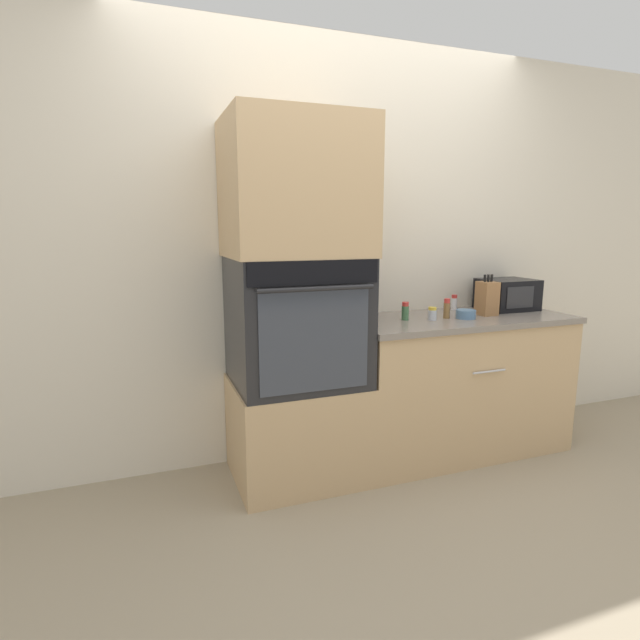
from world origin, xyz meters
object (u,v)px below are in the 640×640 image
object	(u,v)px
wall_oven	(297,321)
condiment_jar_back	(432,314)
knife_block	(487,298)
condiment_jar_mid	(405,311)
microwave	(507,294)
condiment_jar_far	(447,309)
condiment_jar_near	(454,302)
bowl	(466,314)

from	to	relation	value
wall_oven	condiment_jar_back	size ratio (longest dim) A/B	8.99
knife_block	condiment_jar_mid	world-z (taller)	knife_block
microwave	wall_oven	bearing A→B (deg)	-175.68
knife_block	condiment_jar_far	world-z (taller)	knife_block
condiment_jar_near	condiment_jar_far	size ratio (longest dim) A/B	0.83
wall_oven	condiment_jar_far	bearing A→B (deg)	-1.65
condiment_jar_far	knife_block	bearing A→B (deg)	2.11
bowl	condiment_jar_far	distance (m)	0.12
microwave	condiment_jar_far	distance (m)	0.58
knife_block	condiment_jar_back	xyz separation A→B (m)	(-0.41, -0.03, -0.07)
condiment_jar_far	condiment_jar_near	bearing A→B (deg)	47.58
wall_oven	knife_block	bearing A→B (deg)	-0.74
condiment_jar_mid	condiment_jar_back	bearing A→B (deg)	-19.75
condiment_jar_mid	condiment_jar_back	world-z (taller)	condiment_jar_mid
condiment_jar_back	microwave	bearing A→B (deg)	13.30
wall_oven	bowl	distance (m)	1.05
condiment_jar_mid	bowl	bearing A→B (deg)	-11.98
wall_oven	condiment_jar_near	size ratio (longest dim) A/B	6.95
microwave	condiment_jar_far	xyz separation A→B (m)	(-0.57, -0.14, -0.04)
knife_block	condiment_jar_near	size ratio (longest dim) A/B	2.55
microwave	condiment_jar_far	world-z (taller)	microwave
microwave	condiment_jar_far	bearing A→B (deg)	-166.01
bowl	condiment_jar_mid	distance (m)	0.38
microwave	condiment_jar_near	bearing A→B (deg)	161.74
condiment_jar_back	bowl	bearing A→B (deg)	-6.33
bowl	condiment_jar_near	bearing A→B (deg)	67.34
wall_oven	bowl	bearing A→B (deg)	-3.88
bowl	condiment_jar_back	distance (m)	0.22
wall_oven	condiment_jar_back	bearing A→B (deg)	-3.23
condiment_jar_back	condiment_jar_mid	bearing A→B (deg)	160.25
condiment_jar_mid	wall_oven	bearing A→B (deg)	-179.34
condiment_jar_near	condiment_jar_mid	distance (m)	0.54
wall_oven	knife_block	world-z (taller)	wall_oven
bowl	wall_oven	bearing A→B (deg)	176.12
wall_oven	condiment_jar_mid	distance (m)	0.67
condiment_jar_near	condiment_jar_back	size ratio (longest dim) A/B	1.29
wall_oven	microwave	size ratio (longest dim) A/B	2.06
bowl	condiment_jar_mid	xyz separation A→B (m)	(-0.37, 0.08, 0.03)
microwave	condiment_jar_mid	xyz separation A→B (m)	(-0.83, -0.11, -0.05)
condiment_jar_near	condiment_jar_far	xyz separation A→B (m)	(-0.23, -0.25, 0.01)
microwave	condiment_jar_mid	distance (m)	0.84
wall_oven	microwave	xyz separation A→B (m)	(1.50, 0.11, 0.06)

